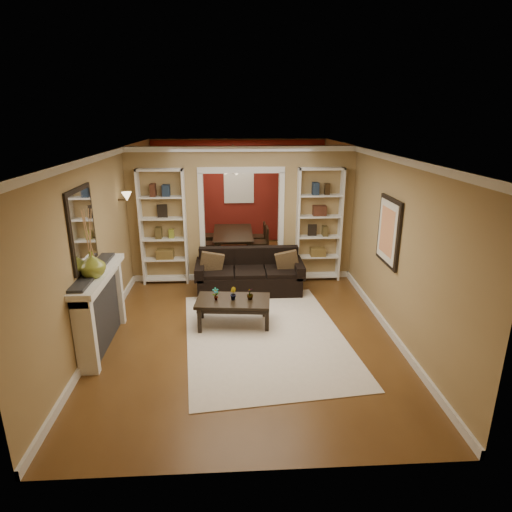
{
  "coord_description": "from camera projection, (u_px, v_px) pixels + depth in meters",
  "views": [
    {
      "loc": [
        -0.19,
        -7.25,
        3.24
      ],
      "look_at": [
        0.18,
        -0.8,
        1.12
      ],
      "focal_mm": 30.0,
      "sensor_mm": 36.0,
      "label": 1
    }
  ],
  "objects": [
    {
      "name": "dining_chair_sw",
      "position": [
        212.0,
        236.0,
        10.59
      ],
      "size": [
        0.43,
        0.43,
        0.82
      ],
      "primitive_type": "cube",
      "rotation": [
        0.0,
        0.0,
        1.51
      ],
      "color": "black",
      "rests_on": "floor"
    },
    {
      "name": "wall_back",
      "position": [
        239.0,
        192.0,
        11.27
      ],
      "size": [
        8.0,
        0.0,
        8.0
      ],
      "primitive_type": "plane",
      "rotation": [
        1.57,
        0.0,
        0.0
      ],
      "color": "#A28555",
      "rests_on": "ground"
    },
    {
      "name": "pillow_right",
      "position": [
        287.0,
        261.0,
        8.17
      ],
      "size": [
        0.42,
        0.13,
        0.42
      ],
      "primitive_type": "cube",
      "rotation": [
        0.0,
        0.0,
        -0.03
      ],
      "color": "brown",
      "rests_on": "sofa"
    },
    {
      "name": "chandelier",
      "position": [
        240.0,
        172.0,
        9.83
      ],
      "size": [
        0.5,
        0.5,
        0.3
      ],
      "primitive_type": "cube",
      "color": "#382A19",
      "rests_on": "ceiling"
    },
    {
      "name": "wall_front",
      "position": [
        257.0,
        347.0,
        3.68
      ],
      "size": [
        8.0,
        0.0,
        8.0
      ],
      "primitive_type": "plane",
      "rotation": [
        -1.57,
        0.0,
        0.0
      ],
      "color": "#A28555",
      "rests_on": "ground"
    },
    {
      "name": "coffee_table",
      "position": [
        233.0,
        312.0,
        6.92
      ],
      "size": [
        1.23,
        0.75,
        0.45
      ],
      "primitive_type": "cube",
      "rotation": [
        0.0,
        0.0,
        -0.1
      ],
      "color": "black",
      "rests_on": "floor"
    },
    {
      "name": "dining_chair_nw",
      "position": [
        211.0,
        244.0,
        10.03
      ],
      "size": [
        0.4,
        0.4,
        0.77
      ],
      "primitive_type": "cube",
      "rotation": [
        0.0,
        0.0,
        1.64
      ],
      "color": "black",
      "rests_on": "floor"
    },
    {
      "name": "floor",
      "position": [
        244.0,
        300.0,
        7.9
      ],
      "size": [
        8.0,
        8.0,
        0.0
      ],
      "primitive_type": "plane",
      "color": "brown",
      "rests_on": "ground"
    },
    {
      "name": "wall_sconce",
      "position": [
        124.0,
        198.0,
        7.73
      ],
      "size": [
        0.18,
        0.18,
        0.22
      ],
      "primitive_type": "cube",
      "color": "#FFE0A5",
      "rests_on": "wall_left"
    },
    {
      "name": "bookshelf_right",
      "position": [
        319.0,
        225.0,
        8.6
      ],
      "size": [
        0.9,
        0.3,
        2.3
      ],
      "primitive_type": "cube",
      "color": "white",
      "rests_on": "floor"
    },
    {
      "name": "framed_art",
      "position": [
        388.0,
        231.0,
        6.59
      ],
      "size": [
        0.04,
        0.85,
        1.05
      ],
      "primitive_type": "cube",
      "color": "black",
      "rests_on": "wall_right"
    },
    {
      "name": "vase",
      "position": [
        92.0,
        264.0,
        5.76
      ],
      "size": [
        0.46,
        0.46,
        0.36
      ],
      "primitive_type": "imported",
      "rotation": [
        0.0,
        0.0,
        -0.41
      ],
      "color": "olive",
      "rests_on": "fireplace"
    },
    {
      "name": "wall_right",
      "position": [
        370.0,
        228.0,
        7.6
      ],
      "size": [
        0.0,
        8.0,
        8.0
      ],
      "primitive_type": "plane",
      "rotation": [
        1.57,
        0.0,
        -1.57
      ],
      "color": "#A28555",
      "rests_on": "ground"
    },
    {
      "name": "wall_left",
      "position": [
        113.0,
        232.0,
        7.36
      ],
      "size": [
        0.0,
        8.0,
        8.0
      ],
      "primitive_type": "plane",
      "rotation": [
        1.57,
        0.0,
        1.57
      ],
      "color": "#A28555",
      "rests_on": "ground"
    },
    {
      "name": "dining_table",
      "position": [
        235.0,
        244.0,
        10.37
      ],
      "size": [
        1.67,
        0.93,
        0.59
      ],
      "primitive_type": "imported",
      "rotation": [
        0.0,
        0.0,
        1.57
      ],
      "color": "black",
      "rests_on": "floor"
    },
    {
      "name": "plant_center",
      "position": [
        233.0,
        294.0,
        6.82
      ],
      "size": [
        0.12,
        0.14,
        0.2
      ],
      "primitive_type": "imported",
      "rotation": [
        0.0,
        0.0,
        1.92
      ],
      "color": "#336626",
      "rests_on": "coffee_table"
    },
    {
      "name": "red_back_panel",
      "position": [
        239.0,
        193.0,
        11.26
      ],
      "size": [
        4.44,
        0.04,
        2.64
      ],
      "primitive_type": "cube",
      "color": "maroon",
      "rests_on": "floor"
    },
    {
      "name": "area_rug",
      "position": [
        265.0,
        335.0,
        6.63
      ],
      "size": [
        2.73,
        3.58,
        0.01
      ],
      "primitive_type": "cube",
      "rotation": [
        0.0,
        0.0,
        0.11
      ],
      "color": "white",
      "rests_on": "floor"
    },
    {
      "name": "dining_chair_ne",
      "position": [
        258.0,
        243.0,
        10.08
      ],
      "size": [
        0.4,
        0.4,
        0.8
      ],
      "primitive_type": "cube",
      "rotation": [
        0.0,
        0.0,
        -1.59
      ],
      "color": "black",
      "rests_on": "floor"
    },
    {
      "name": "fireplace",
      "position": [
        103.0,
        310.0,
        6.18
      ],
      "size": [
        0.32,
        1.7,
        1.16
      ],
      "primitive_type": "cube",
      "color": "white",
      "rests_on": "floor"
    },
    {
      "name": "mirror",
      "position": [
        82.0,
        228.0,
        5.79
      ],
      "size": [
        0.03,
        0.95,
        1.1
      ],
      "primitive_type": "cube",
      "color": "silver",
      "rests_on": "wall_left"
    },
    {
      "name": "plant_right",
      "position": [
        250.0,
        294.0,
        6.84
      ],
      "size": [
        0.14,
        0.14,
        0.18
      ],
      "primitive_type": "imported",
      "rotation": [
        0.0,
        0.0,
        4.06
      ],
      "color": "#336626",
      "rests_on": "coffee_table"
    },
    {
      "name": "bookshelf_left",
      "position": [
        163.0,
        228.0,
        8.43
      ],
      "size": [
        0.9,
        0.3,
        2.3
      ],
      "primitive_type": "cube",
      "color": "white",
      "rests_on": "floor"
    },
    {
      "name": "dining_chair_se",
      "position": [
        256.0,
        237.0,
        10.66
      ],
      "size": [
        0.46,
        0.46,
        0.76
      ],
      "primitive_type": "cube",
      "rotation": [
        0.0,
        0.0,
        -1.85
      ],
      "color": "black",
      "rests_on": "floor"
    },
    {
      "name": "sofa",
      "position": [
        249.0,
        272.0,
        8.21
      ],
      "size": [
        2.05,
        0.88,
        0.8
      ],
      "primitive_type": "cube",
      "color": "black",
      "rests_on": "floor"
    },
    {
      "name": "plant_left",
      "position": [
        216.0,
        294.0,
        6.8
      ],
      "size": [
        0.13,
        0.11,
        0.21
      ],
      "primitive_type": "imported",
      "rotation": [
        0.0,
        0.0,
        0.38
      ],
      "color": "#336626",
      "rests_on": "coffee_table"
    },
    {
      "name": "ceiling",
      "position": [
        243.0,
        151.0,
        7.06
      ],
      "size": [
        8.0,
        8.0,
        0.0
      ],
      "primitive_type": "plane",
      "rotation": [
        3.14,
        0.0,
        0.0
      ],
      "color": "white",
      "rests_on": "ground"
    },
    {
      "name": "dining_window",
      "position": [
        239.0,
        184.0,
        11.15
      ],
      "size": [
        0.78,
        0.03,
        0.98
      ],
      "primitive_type": "cube",
      "color": "#8CA5CC",
      "rests_on": "wall_back"
    },
    {
      "name": "partition_wall",
      "position": [
        242.0,
        215.0,
        8.62
      ],
      "size": [
        4.5,
        0.15,
        2.7
      ],
      "primitive_type": "cube",
      "color": "#A28555",
      "rests_on": "floor"
    },
    {
      "name": "pillow_left",
      "position": [
        211.0,
        263.0,
        8.09
      ],
      "size": [
        0.44,
        0.18,
        0.43
      ],
      "primitive_type": "cube",
      "rotation": [
        0.0,
        0.0,
        0.14
      ],
      "color": "brown",
      "rests_on": "sofa"
    }
  ]
}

